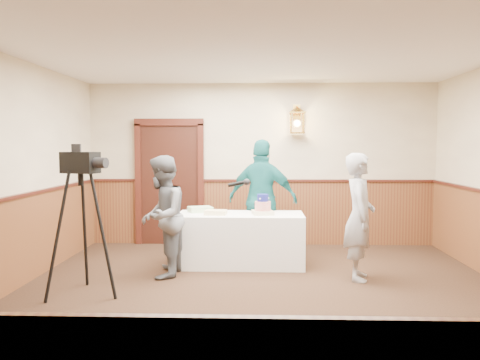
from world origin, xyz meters
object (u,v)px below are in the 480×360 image
at_px(display_table, 241,239).
at_px(sheet_cake_yellow, 216,212).
at_px(tv_camera_rig, 82,232).
at_px(interviewer, 162,216).
at_px(assistant_p, 263,199).
at_px(baker, 359,217).
at_px(tiered_cake, 263,206).
at_px(sheet_cake_green, 200,209).

xyz_separation_m(display_table, sheet_cake_yellow, (-0.35, -0.10, 0.41)).
relative_size(display_table, tv_camera_rig, 1.08).
bearing_deg(display_table, tv_camera_rig, -138.93).
relative_size(display_table, interviewer, 1.12).
xyz_separation_m(sheet_cake_yellow, interviewer, (-0.66, -0.57, 0.02)).
relative_size(assistant_p, tv_camera_rig, 1.10).
xyz_separation_m(baker, tv_camera_rig, (-3.32, -0.83, -0.07)).
xyz_separation_m(assistant_p, tv_camera_rig, (-2.09, -2.00, -0.17)).
relative_size(tiered_cake, interviewer, 0.21).
bearing_deg(tv_camera_rig, tiered_cake, 52.39).
distance_m(tiered_cake, sheet_cake_green, 0.96).
bearing_deg(display_table, sheet_cake_green, 163.83).
distance_m(assistant_p, tv_camera_rig, 2.90).
relative_size(interviewer, baker, 0.98).
xyz_separation_m(sheet_cake_yellow, tv_camera_rig, (-1.42, -1.44, -0.04)).
height_order(sheet_cake_green, baker, baker).
xyz_separation_m(tiered_cake, interviewer, (-1.33, -0.60, -0.06)).
bearing_deg(tiered_cake, assistant_p, 89.94).
distance_m(display_table, assistant_p, 0.77).
bearing_deg(sheet_cake_green, tiered_cake, -14.77).
distance_m(interviewer, tv_camera_rig, 1.16).
bearing_deg(interviewer, tv_camera_rig, -39.09).
bearing_deg(baker, display_table, 73.07).
height_order(tiered_cake, tv_camera_rig, tv_camera_rig).
distance_m(interviewer, assistant_p, 1.74).
distance_m(tiered_cake, sheet_cake_yellow, 0.68).
distance_m(sheet_cake_yellow, interviewer, 0.87).
height_order(sheet_cake_green, tv_camera_rig, tv_camera_rig).
distance_m(tiered_cake, interviewer, 1.46).
xyz_separation_m(sheet_cake_green, assistant_p, (0.92, 0.28, 0.12)).
distance_m(display_table, interviewer, 1.28).
bearing_deg(baker, tv_camera_rig, 111.73).
bearing_deg(tv_camera_rig, sheet_cake_green, 72.96).
bearing_deg(sheet_cake_green, baker, -22.41).
relative_size(tiered_cake, baker, 0.20).
bearing_deg(sheet_cake_green, interviewer, -115.62).
bearing_deg(tiered_cake, tv_camera_rig, -144.79).
height_order(display_table, sheet_cake_green, sheet_cake_green).
bearing_deg(interviewer, assistant_p, 132.43).
distance_m(sheet_cake_yellow, assistant_p, 0.88).
relative_size(sheet_cake_yellow, interviewer, 0.19).
bearing_deg(tv_camera_rig, assistant_p, 60.91).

